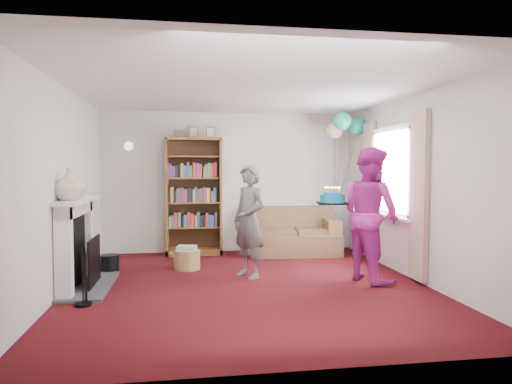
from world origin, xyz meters
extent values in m
plane|color=#36080E|center=(0.00, 0.00, 0.00)|extent=(5.00, 5.00, 0.00)
cube|color=silver|center=(0.00, 2.51, 1.25)|extent=(4.50, 0.02, 2.50)
cube|color=silver|center=(-2.26, 0.00, 1.25)|extent=(0.02, 5.00, 2.50)
cube|color=silver|center=(2.26, 0.00, 1.25)|extent=(0.02, 5.00, 2.50)
cube|color=white|center=(0.00, 0.00, 2.50)|extent=(4.50, 5.00, 0.01)
cube|color=#3F3F42|center=(-2.00, 0.20, 0.02)|extent=(0.55, 1.40, 0.04)
cube|color=white|center=(-2.15, -0.35, 0.53)|extent=(0.18, 0.14, 1.06)
cube|color=white|center=(-2.15, 0.75, 0.53)|extent=(0.18, 0.14, 1.06)
cube|color=white|center=(-2.15, 0.20, 1.00)|extent=(0.18, 1.24, 0.16)
cube|color=white|center=(-2.12, 0.20, 1.10)|extent=(0.28, 1.35, 0.05)
cube|color=black|center=(-2.17, 0.20, 0.48)|extent=(0.10, 0.80, 0.86)
cube|color=black|center=(-1.93, 0.20, 0.33)|extent=(0.02, 0.70, 0.60)
cylinder|color=black|center=(-1.90, -0.58, 0.32)|extent=(0.18, 0.18, 0.64)
cylinder|color=black|center=(-1.87, 1.00, 0.13)|extent=(0.26, 0.26, 0.26)
cube|color=white|center=(2.21, 0.60, 2.08)|extent=(0.08, 1.30, 0.08)
cube|color=white|center=(2.21, 0.60, 0.82)|extent=(0.08, 1.30, 0.08)
cube|color=white|center=(2.24, 0.60, 1.45)|extent=(0.01, 1.15, 1.20)
cube|color=white|center=(2.18, 0.60, 0.79)|extent=(0.14, 1.32, 0.04)
cube|color=beige|center=(2.20, -0.22, 1.15)|extent=(0.07, 0.38, 2.20)
cube|color=beige|center=(2.20, 1.42, 1.15)|extent=(0.07, 0.38, 2.20)
cylinder|color=gold|center=(-1.75, 2.45, 1.90)|extent=(0.04, 0.12, 0.04)
sphere|color=white|center=(-1.75, 2.36, 1.88)|extent=(0.16, 0.16, 0.16)
cube|color=#472B14|center=(-0.65, 2.46, 1.01)|extent=(0.96, 0.04, 2.02)
cube|color=brown|center=(-1.11, 2.27, 1.01)|extent=(0.04, 0.42, 2.02)
cube|color=brown|center=(-0.19, 2.27, 1.01)|extent=(0.04, 0.42, 2.02)
cube|color=brown|center=(-0.65, 2.27, 2.00)|extent=(0.96, 0.42, 0.04)
cube|color=brown|center=(-0.65, 2.27, 0.05)|extent=(0.96, 0.42, 0.10)
cube|color=brown|center=(-0.65, 2.27, 0.48)|extent=(0.88, 0.38, 0.03)
cube|color=brown|center=(-0.65, 2.27, 0.90)|extent=(0.88, 0.38, 0.02)
cube|color=brown|center=(-0.65, 2.27, 1.33)|extent=(0.88, 0.38, 0.02)
cube|color=brown|center=(-0.65, 2.27, 1.70)|extent=(0.88, 0.38, 0.02)
cube|color=maroon|center=(-0.92, 2.25, 2.08)|extent=(0.16, 0.22, 0.12)
cube|color=brown|center=(-0.65, 2.32, 2.13)|extent=(0.16, 0.02, 0.20)
cube|color=brown|center=(-0.35, 2.32, 2.13)|extent=(0.16, 0.02, 0.20)
cube|color=brown|center=(1.08, 2.00, 0.18)|extent=(1.54, 0.82, 0.36)
cube|color=brown|center=(1.08, 2.29, 0.50)|extent=(1.54, 0.24, 0.63)
cube|color=brown|center=(0.43, 2.00, 0.36)|extent=(0.24, 0.77, 0.50)
cube|color=brown|center=(1.73, 2.00, 0.36)|extent=(0.24, 0.77, 0.50)
cube|color=brown|center=(0.74, 1.92, 0.39)|extent=(0.65, 0.52, 0.12)
cube|color=brown|center=(1.43, 1.92, 0.39)|extent=(0.65, 0.52, 0.12)
cylinder|color=#9B7648|center=(-0.78, 1.07, 0.15)|extent=(0.39, 0.39, 0.29)
cube|color=beige|center=(-0.78, 1.07, 0.32)|extent=(0.27, 0.21, 0.06)
imported|color=black|center=(0.07, 0.45, 0.78)|extent=(0.62, 0.68, 1.55)
imported|color=#B5248F|center=(1.65, 0.03, 0.89)|extent=(0.90, 1.03, 1.78)
cube|color=black|center=(1.11, 0.00, 1.05)|extent=(0.39, 0.39, 0.02)
cylinder|color=#0D6E9D|center=(1.11, 0.00, 1.11)|extent=(0.32, 0.32, 0.10)
cylinder|color=#0D6E9D|center=(1.11, 0.00, 1.17)|extent=(0.23, 0.23, 0.04)
cylinder|color=pink|center=(1.20, 0.00, 1.20)|extent=(0.01, 0.01, 0.09)
sphere|color=orange|center=(1.20, 0.00, 1.25)|extent=(0.02, 0.02, 0.02)
cylinder|color=pink|center=(1.19, 0.04, 1.20)|extent=(0.01, 0.01, 0.09)
sphere|color=orange|center=(1.19, 0.04, 1.25)|extent=(0.02, 0.02, 0.02)
cylinder|color=pink|center=(1.16, 0.08, 1.20)|extent=(0.01, 0.01, 0.09)
sphere|color=orange|center=(1.16, 0.08, 1.25)|extent=(0.02, 0.02, 0.02)
cylinder|color=pink|center=(1.12, 0.09, 1.20)|extent=(0.01, 0.01, 0.09)
sphere|color=orange|center=(1.12, 0.09, 1.25)|extent=(0.02, 0.02, 0.02)
cylinder|color=pink|center=(1.07, 0.09, 1.20)|extent=(0.01, 0.01, 0.09)
sphere|color=orange|center=(1.07, 0.09, 1.25)|extent=(0.02, 0.02, 0.02)
cylinder|color=pink|center=(1.03, 0.06, 1.20)|extent=(0.01, 0.01, 0.09)
sphere|color=orange|center=(1.03, 0.06, 1.25)|extent=(0.02, 0.02, 0.02)
cylinder|color=pink|center=(1.01, 0.02, 1.20)|extent=(0.01, 0.01, 0.09)
sphere|color=orange|center=(1.01, 0.02, 1.25)|extent=(0.02, 0.02, 0.02)
cylinder|color=pink|center=(1.01, -0.02, 1.20)|extent=(0.01, 0.01, 0.09)
sphere|color=orange|center=(1.01, -0.02, 1.25)|extent=(0.02, 0.02, 0.02)
cylinder|color=pink|center=(1.03, -0.07, 1.20)|extent=(0.01, 0.01, 0.09)
sphere|color=orange|center=(1.03, -0.07, 1.25)|extent=(0.02, 0.02, 0.02)
cylinder|color=pink|center=(1.07, -0.09, 1.20)|extent=(0.01, 0.01, 0.09)
sphere|color=orange|center=(1.07, -0.09, 1.25)|extent=(0.02, 0.02, 0.02)
cylinder|color=pink|center=(1.12, -0.10, 1.20)|extent=(0.01, 0.01, 0.09)
sphere|color=orange|center=(1.12, -0.10, 1.25)|extent=(0.02, 0.02, 0.02)
cylinder|color=pink|center=(1.16, -0.08, 1.20)|extent=(0.01, 0.01, 0.09)
sphere|color=orange|center=(1.16, -0.08, 1.25)|extent=(0.02, 0.02, 0.02)
cylinder|color=pink|center=(1.19, -0.05, 1.20)|extent=(0.01, 0.01, 0.09)
sphere|color=orange|center=(1.19, -0.05, 1.25)|extent=(0.02, 0.02, 0.02)
sphere|color=#3F3F3F|center=(1.73, 1.80, 0.65)|extent=(0.02, 0.02, 0.02)
sphere|color=#199E82|center=(2.12, 1.77, 2.22)|extent=(0.30, 0.30, 0.30)
sphere|color=#E0E68C|center=(1.79, 1.96, 2.16)|extent=(0.30, 0.30, 0.30)
sphere|color=#199E82|center=(1.79, 1.58, 2.28)|extent=(0.30, 0.30, 0.30)
imported|color=beige|center=(-2.12, -0.15, 1.31)|extent=(0.42, 0.42, 0.38)
camera|label=1|loc=(-0.77, -5.71, 1.50)|focal=32.00mm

